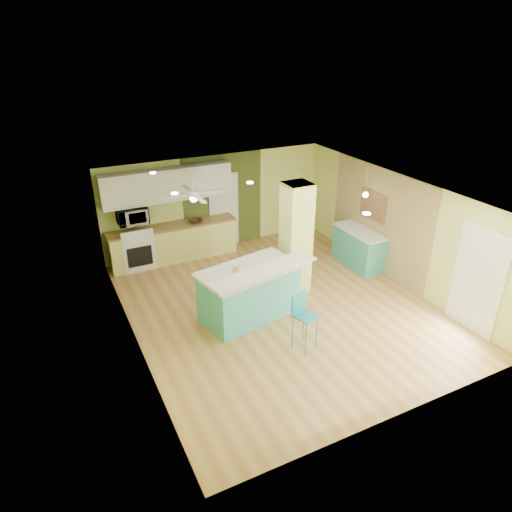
# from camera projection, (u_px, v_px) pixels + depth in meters

# --- Properties ---
(floor) EXTENTS (6.00, 7.00, 0.01)m
(floor) POSITION_uv_depth(u_px,v_px,m) (279.00, 307.00, 9.72)
(floor) COLOR #A46D39
(floor) RESTS_ON ground
(ceiling) EXTENTS (6.00, 7.00, 0.01)m
(ceiling) POSITION_uv_depth(u_px,v_px,m) (282.00, 194.00, 8.62)
(ceiling) COLOR white
(ceiling) RESTS_ON wall_back
(wall_back) EXTENTS (6.00, 0.01, 2.50)m
(wall_back) POSITION_uv_depth(u_px,v_px,m) (216.00, 202.00, 12.00)
(wall_back) COLOR #D2DE77
(wall_back) RESTS_ON floor
(wall_front) EXTENTS (6.00, 0.01, 2.50)m
(wall_front) POSITION_uv_depth(u_px,v_px,m) (403.00, 351.00, 6.35)
(wall_front) COLOR #D2DE77
(wall_front) RESTS_ON floor
(wall_left) EXTENTS (0.01, 7.00, 2.50)m
(wall_left) POSITION_uv_depth(u_px,v_px,m) (131.00, 287.00, 7.97)
(wall_left) COLOR #D2DE77
(wall_left) RESTS_ON floor
(wall_right) EXTENTS (0.01, 7.00, 2.50)m
(wall_right) POSITION_uv_depth(u_px,v_px,m) (396.00, 228.00, 10.37)
(wall_right) COLOR #D2DE77
(wall_right) RESTS_ON floor
(wood_panel) EXTENTS (0.02, 3.40, 2.50)m
(wood_panel) POSITION_uv_depth(u_px,v_px,m) (378.00, 220.00, 10.85)
(wood_panel) COLOR #8F7B51
(wood_panel) RESTS_ON floor
(olive_accent) EXTENTS (2.20, 0.02, 2.50)m
(olive_accent) POSITION_uv_depth(u_px,v_px,m) (223.00, 201.00, 12.06)
(olive_accent) COLOR #465321
(olive_accent) RESTS_ON floor
(interior_door) EXTENTS (0.82, 0.05, 2.00)m
(interior_door) POSITION_uv_depth(u_px,v_px,m) (224.00, 210.00, 12.15)
(interior_door) COLOR silver
(interior_door) RESTS_ON floor
(french_door) EXTENTS (0.04, 1.08, 2.10)m
(french_door) POSITION_uv_depth(u_px,v_px,m) (477.00, 280.00, 8.59)
(french_door) COLOR white
(french_door) RESTS_ON floor
(column) EXTENTS (0.55, 0.55, 2.50)m
(column) POSITION_uv_depth(u_px,v_px,m) (296.00, 239.00, 9.84)
(column) COLOR #CEE268
(column) RESTS_ON floor
(kitchen_run) EXTENTS (3.25, 0.63, 0.94)m
(kitchen_run) POSITION_uv_depth(u_px,v_px,m) (174.00, 242.00, 11.57)
(kitchen_run) COLOR #DFDE74
(kitchen_run) RESTS_ON floor
(stove) EXTENTS (0.76, 0.66, 1.08)m
(stove) POSITION_uv_depth(u_px,v_px,m) (137.00, 250.00, 11.19)
(stove) COLOR white
(stove) RESTS_ON floor
(upper_cabinets) EXTENTS (3.20, 0.34, 0.80)m
(upper_cabinets) POSITION_uv_depth(u_px,v_px,m) (168.00, 185.00, 11.02)
(upper_cabinets) COLOR silver
(upper_cabinets) RESTS_ON wall_back
(microwave) EXTENTS (0.70, 0.48, 0.39)m
(microwave) POSITION_uv_depth(u_px,v_px,m) (132.00, 216.00, 10.81)
(microwave) COLOR white
(microwave) RESTS_ON wall_back
(ceiling_fan) EXTENTS (1.41, 1.41, 0.61)m
(ceiling_fan) POSITION_uv_depth(u_px,v_px,m) (193.00, 194.00, 9.98)
(ceiling_fan) COLOR white
(ceiling_fan) RESTS_ON ceiling
(pendant_lamp) EXTENTS (0.14, 0.14, 0.69)m
(pendant_lamp) POSITION_uv_depth(u_px,v_px,m) (366.00, 195.00, 10.56)
(pendant_lamp) COLOR silver
(pendant_lamp) RESTS_ON ceiling
(wall_decor) EXTENTS (0.03, 0.90, 0.70)m
(wall_decor) POSITION_uv_depth(u_px,v_px,m) (373.00, 206.00, 10.87)
(wall_decor) COLOR brown
(wall_decor) RESTS_ON wood_panel
(peninsula) EXTENTS (2.37, 1.63, 1.24)m
(peninsula) POSITION_uv_depth(u_px,v_px,m) (250.00, 291.00, 9.16)
(peninsula) COLOR teal
(peninsula) RESTS_ON floor
(bar_stool) EXTENTS (0.47, 0.47, 1.12)m
(bar_stool) POSITION_uv_depth(u_px,v_px,m) (302.00, 313.00, 8.15)
(bar_stool) COLOR teal
(bar_stool) RESTS_ON floor
(side_counter) EXTENTS (0.61, 1.45, 0.93)m
(side_counter) POSITION_uv_depth(u_px,v_px,m) (358.00, 248.00, 11.29)
(side_counter) COLOR teal
(side_counter) RESTS_ON floor
(fruit_bowl) EXTENTS (0.34, 0.34, 0.08)m
(fruit_bowl) POSITION_uv_depth(u_px,v_px,m) (196.00, 221.00, 11.52)
(fruit_bowl) COLOR #332214
(fruit_bowl) RESTS_ON kitchen_run
(canister) EXTENTS (0.14, 0.14, 0.16)m
(canister) POSITION_uv_depth(u_px,v_px,m) (236.00, 268.00, 8.85)
(canister) COLOR gold
(canister) RESTS_ON peninsula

